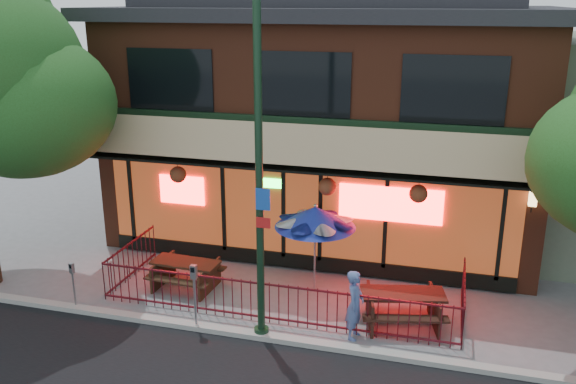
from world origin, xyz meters
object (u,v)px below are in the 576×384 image
picnic_table_left (186,270)px  parking_meter_far (73,278)px  patio_umbrella (315,217)px  pedestrian (355,305)px  picnic_table_right (402,303)px  parking_meter_near (194,286)px  street_light (260,199)px

picnic_table_left → parking_meter_far: parking_meter_far is taller
patio_umbrella → parking_meter_far: bearing=-154.2°
pedestrian → patio_umbrella: bearing=40.4°
picnic_table_right → pedestrian: size_ratio=1.36×
picnic_table_left → parking_meter_near: bearing=-59.6°
street_light → pedestrian: street_light is taller
picnic_table_left → patio_umbrella: 3.57m
picnic_table_right → parking_meter_far: parking_meter_far is taller
street_light → picnic_table_left: size_ratio=3.97×
street_light → patio_umbrella: 2.84m
pedestrian → parking_meter_near: size_ratio=1.01×
street_light → parking_meter_far: street_light is taller
picnic_table_right → parking_meter_far: (-7.50, -1.35, 0.28)m
pedestrian → street_light: bearing=110.9°
patio_umbrella → pedestrian: size_ratio=1.46×
street_light → patio_umbrella: street_light is taller
pedestrian → parking_meter_near: (-3.45, -0.58, 0.26)m
street_light → parking_meter_near: (-1.50, -0.08, -2.11)m
picnic_table_left → parking_meter_near: parking_meter_near is taller
patio_umbrella → parking_meter_near: (-2.10, -2.58, -0.90)m
patio_umbrella → pedestrian: 2.68m
parking_meter_far → patio_umbrella: bearing=25.8°
picnic_table_left → patio_umbrella: (3.16, 0.78, 1.47)m
pedestrian → picnic_table_right: bearing=-42.3°
picnic_table_left → pedestrian: (4.50, -1.22, 0.30)m
parking_meter_far → picnic_table_left: bearing=40.3°
pedestrian → picnic_table_left: bearing=81.3°
street_light → parking_meter_near: 2.59m
picnic_table_left → picnic_table_right: size_ratio=0.83×
picnic_table_left → parking_meter_far: bearing=-139.7°
street_light → picnic_table_right: street_light is taller
pedestrian → parking_meter_far: (-6.55, -0.52, 0.02)m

